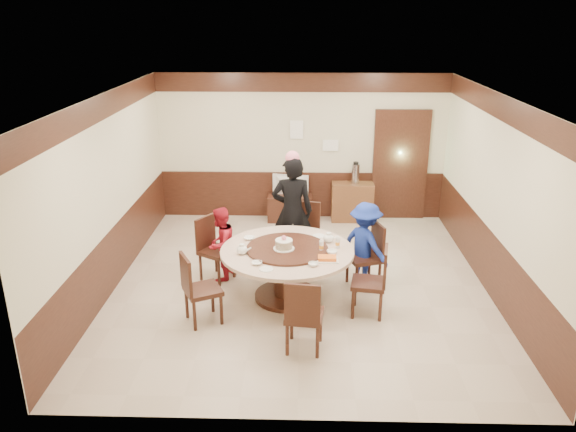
{
  "coord_description": "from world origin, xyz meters",
  "views": [
    {
      "loc": [
        0.03,
        -7.59,
        3.87
      ],
      "look_at": [
        -0.18,
        -0.04,
        1.1
      ],
      "focal_mm": 35.0,
      "sensor_mm": 36.0,
      "label": 1
    }
  ],
  "objects_px": {
    "person_blue": "(365,244)",
    "birthday_cake": "(284,244)",
    "banquet_table": "(287,264)",
    "person_red": "(221,244)",
    "television": "(290,186)",
    "thermos": "(355,174)",
    "person_standing": "(292,212)",
    "shrimp_platter": "(327,259)",
    "tv_stand": "(290,208)",
    "side_cabinet": "(352,202)"
  },
  "relations": [
    {
      "from": "banquet_table",
      "to": "person_red",
      "type": "distance_m",
      "value": 1.18
    },
    {
      "from": "person_red",
      "to": "shrimp_platter",
      "type": "bearing_deg",
      "value": 81.93
    },
    {
      "from": "person_red",
      "to": "person_blue",
      "type": "relative_size",
      "value": 0.89
    },
    {
      "from": "shrimp_platter",
      "to": "thermos",
      "type": "distance_m",
      "value": 3.64
    },
    {
      "from": "person_red",
      "to": "shrimp_platter",
      "type": "height_order",
      "value": "person_red"
    },
    {
      "from": "person_standing",
      "to": "thermos",
      "type": "height_order",
      "value": "person_standing"
    },
    {
      "from": "person_red",
      "to": "television",
      "type": "height_order",
      "value": "person_red"
    },
    {
      "from": "shrimp_platter",
      "to": "television",
      "type": "height_order",
      "value": "television"
    },
    {
      "from": "banquet_table",
      "to": "birthday_cake",
      "type": "distance_m",
      "value": 0.32
    },
    {
      "from": "person_red",
      "to": "shrimp_platter",
      "type": "xyz_separation_m",
      "value": [
        1.56,
        -0.95,
        0.21
      ]
    },
    {
      "from": "thermos",
      "to": "birthday_cake",
      "type": "bearing_deg",
      "value": -111.06
    },
    {
      "from": "birthday_cake",
      "to": "shrimp_platter",
      "type": "distance_m",
      "value": 0.67
    },
    {
      "from": "person_blue",
      "to": "birthday_cake",
      "type": "relative_size",
      "value": 4.34
    },
    {
      "from": "banquet_table",
      "to": "tv_stand",
      "type": "relative_size",
      "value": 2.19
    },
    {
      "from": "thermos",
      "to": "television",
      "type": "bearing_deg",
      "value": -178.63
    },
    {
      "from": "birthday_cake",
      "to": "shrimp_platter",
      "type": "height_order",
      "value": "birthday_cake"
    },
    {
      "from": "shrimp_platter",
      "to": "side_cabinet",
      "type": "relative_size",
      "value": 0.38
    },
    {
      "from": "person_standing",
      "to": "birthday_cake",
      "type": "bearing_deg",
      "value": 83.92
    },
    {
      "from": "birthday_cake",
      "to": "thermos",
      "type": "relative_size",
      "value": 0.78
    },
    {
      "from": "television",
      "to": "side_cabinet",
      "type": "distance_m",
      "value": 1.26
    },
    {
      "from": "person_blue",
      "to": "television",
      "type": "bearing_deg",
      "value": -17.93
    },
    {
      "from": "person_blue",
      "to": "birthday_cake",
      "type": "height_order",
      "value": "person_blue"
    },
    {
      "from": "person_blue",
      "to": "television",
      "type": "height_order",
      "value": "person_blue"
    },
    {
      "from": "banquet_table",
      "to": "birthday_cake",
      "type": "relative_size",
      "value": 6.31
    },
    {
      "from": "birthday_cake",
      "to": "shrimp_platter",
      "type": "relative_size",
      "value": 0.98
    },
    {
      "from": "thermos",
      "to": "tv_stand",
      "type": "bearing_deg",
      "value": -178.63
    },
    {
      "from": "person_blue",
      "to": "thermos",
      "type": "distance_m",
      "value": 2.76
    },
    {
      "from": "birthday_cake",
      "to": "thermos",
      "type": "distance_m",
      "value": 3.5
    },
    {
      "from": "person_red",
      "to": "birthday_cake",
      "type": "height_order",
      "value": "person_red"
    },
    {
      "from": "tv_stand",
      "to": "birthday_cake",
      "type": "bearing_deg",
      "value": -90.0
    },
    {
      "from": "person_standing",
      "to": "tv_stand",
      "type": "bearing_deg",
      "value": -89.27
    },
    {
      "from": "thermos",
      "to": "banquet_table",
      "type": "bearing_deg",
      "value": -110.65
    },
    {
      "from": "birthday_cake",
      "to": "television",
      "type": "relative_size",
      "value": 0.42
    },
    {
      "from": "thermos",
      "to": "side_cabinet",
      "type": "bearing_deg",
      "value": 180.0
    },
    {
      "from": "banquet_table",
      "to": "shrimp_platter",
      "type": "height_order",
      "value": "shrimp_platter"
    },
    {
      "from": "shrimp_platter",
      "to": "side_cabinet",
      "type": "height_order",
      "value": "shrimp_platter"
    },
    {
      "from": "banquet_table",
      "to": "person_standing",
      "type": "distance_m",
      "value": 1.22
    },
    {
      "from": "tv_stand",
      "to": "thermos",
      "type": "relative_size",
      "value": 2.24
    },
    {
      "from": "shrimp_platter",
      "to": "television",
      "type": "distance_m",
      "value": 3.6
    },
    {
      "from": "person_red",
      "to": "thermos",
      "type": "height_order",
      "value": "person_red"
    },
    {
      "from": "banquet_table",
      "to": "person_standing",
      "type": "bearing_deg",
      "value": 87.76
    },
    {
      "from": "birthday_cake",
      "to": "television",
      "type": "distance_m",
      "value": 3.24
    },
    {
      "from": "shrimp_platter",
      "to": "birthday_cake",
      "type": "bearing_deg",
      "value": 151.92
    },
    {
      "from": "person_blue",
      "to": "side_cabinet",
      "type": "xyz_separation_m",
      "value": [
        0.04,
        2.74,
        -0.26
      ]
    },
    {
      "from": "shrimp_platter",
      "to": "thermos",
      "type": "height_order",
      "value": "thermos"
    },
    {
      "from": "banquet_table",
      "to": "person_blue",
      "type": "xyz_separation_m",
      "value": [
        1.13,
        0.47,
        0.11
      ]
    },
    {
      "from": "person_blue",
      "to": "tv_stand",
      "type": "height_order",
      "value": "person_blue"
    },
    {
      "from": "tv_stand",
      "to": "thermos",
      "type": "bearing_deg",
      "value": 1.37
    },
    {
      "from": "television",
      "to": "person_red",
      "type": "bearing_deg",
      "value": 79.44
    },
    {
      "from": "shrimp_platter",
      "to": "banquet_table",
      "type": "bearing_deg",
      "value": 146.48
    }
  ]
}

